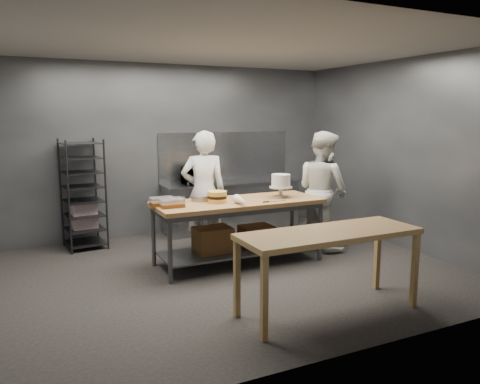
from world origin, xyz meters
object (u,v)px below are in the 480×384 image
(work_table, at_px, (236,224))
(chef_right, at_px, (323,190))
(speed_rack, at_px, (83,195))
(frosted_cake_stand, at_px, (281,182))
(layer_cake, at_px, (217,197))
(near_counter, at_px, (329,239))
(chef_behind, at_px, (204,192))
(microwave, at_px, (198,176))

(work_table, xyz_separation_m, chef_right, (1.59, 0.15, 0.36))
(speed_rack, height_order, frosted_cake_stand, speed_rack)
(work_table, relative_size, chef_right, 1.28)
(chef_right, bearing_deg, layer_cake, 87.54)
(work_table, relative_size, near_counter, 1.20)
(chef_right, distance_m, frosted_cake_stand, 0.92)
(work_table, distance_m, frosted_cake_stand, 0.91)
(chef_behind, relative_size, chef_right, 1.01)
(speed_rack, bearing_deg, chef_right, -25.71)
(microwave, bearing_deg, frosted_cake_stand, -73.60)
(speed_rack, height_order, microwave, speed_rack)
(microwave, relative_size, frosted_cake_stand, 1.59)
(chef_right, relative_size, layer_cake, 7.04)
(chef_right, xyz_separation_m, layer_cake, (-1.89, -0.18, 0.06))
(work_table, height_order, layer_cake, layer_cake)
(work_table, bearing_deg, near_counter, -84.53)
(microwave, xyz_separation_m, layer_cake, (-0.44, -1.91, -0.05))
(chef_right, bearing_deg, microwave, 32.06)
(layer_cake, bearing_deg, speed_rack, 130.20)
(chef_behind, height_order, chef_right, chef_behind)
(microwave, bearing_deg, near_counter, -89.40)
(frosted_cake_stand, bearing_deg, chef_behind, 138.70)
(work_table, bearing_deg, speed_rack, 135.66)
(frosted_cake_stand, bearing_deg, layer_cake, 179.42)
(work_table, bearing_deg, frosted_cake_stand, -3.16)
(chef_right, bearing_deg, frosted_cake_stand, 94.13)
(speed_rack, bearing_deg, work_table, -44.34)
(chef_right, bearing_deg, work_table, 87.48)
(chef_behind, bearing_deg, work_table, 117.47)
(layer_cake, bearing_deg, work_table, 5.60)
(near_counter, relative_size, layer_cake, 7.52)
(near_counter, height_order, chef_right, chef_right)
(work_table, xyz_separation_m, near_counter, (0.19, -1.95, 0.24))
(chef_right, bearing_deg, chef_behind, 63.41)
(speed_rack, xyz_separation_m, chef_behind, (1.65, -1.05, 0.09))
(microwave, bearing_deg, work_table, -94.47)
(chef_behind, bearing_deg, speed_rack, -19.16)
(work_table, bearing_deg, chef_behind, 104.28)
(work_table, bearing_deg, microwave, 85.53)
(chef_behind, xyz_separation_m, chef_right, (1.79, -0.61, -0.01))
(near_counter, relative_size, speed_rack, 1.14)
(speed_rack, bearing_deg, chef_behind, -32.35)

